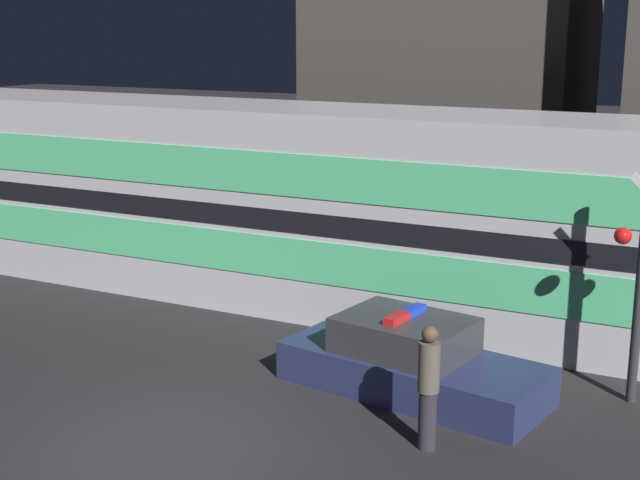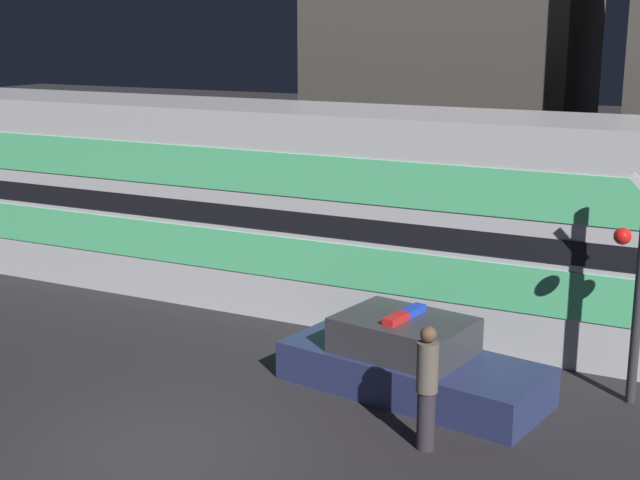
# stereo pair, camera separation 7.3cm
# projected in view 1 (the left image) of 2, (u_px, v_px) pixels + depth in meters

# --- Properties ---
(ground_plane) EXTENTS (120.00, 120.00, 0.00)m
(ground_plane) POSITION_uv_depth(u_px,v_px,m) (157.00, 456.00, 12.41)
(ground_plane) COLOR #262326
(train) EXTENTS (22.55, 2.90, 4.19)m
(train) POSITION_uv_depth(u_px,v_px,m) (250.00, 201.00, 19.46)
(train) COLOR silver
(train) RESTS_ON ground_plane
(police_car) EXTENTS (4.55, 2.44, 1.35)m
(police_car) POSITION_uv_depth(u_px,v_px,m) (411.00, 362.00, 14.50)
(police_car) COLOR navy
(police_car) RESTS_ON ground_plane
(pedestrian) EXTENTS (0.31, 0.31, 1.82)m
(pedestrian) POSITION_uv_depth(u_px,v_px,m) (428.00, 386.00, 12.42)
(pedestrian) COLOR #2D2833
(pedestrian) RESTS_ON ground_plane
(building_left) EXTENTS (7.22, 4.62, 7.80)m
(building_left) POSITION_uv_depth(u_px,v_px,m) (449.00, 96.00, 24.84)
(building_left) COLOR #47423D
(building_left) RESTS_ON ground_plane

